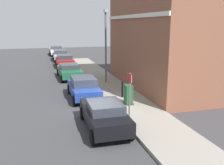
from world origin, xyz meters
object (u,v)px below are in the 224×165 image
object	(u,v)px
car_green	(69,71)
street_sign	(129,89)
car_red	(65,60)
car_silver	(60,55)
lamppost	(106,43)
car_blue	(84,87)
bollard_near_cabinet	(122,89)
car_black	(104,114)
car_white	(56,50)
utility_cabinet	(128,95)

from	to	relation	value
car_green	street_sign	size ratio (longest dim) A/B	1.92
car_red	car_silver	distance (m)	5.32
car_silver	lamppost	size ratio (longest dim) A/B	0.77
car_blue	bollard_near_cabinet	xyz separation A→B (m)	(2.34, -1.00, -0.03)
bollard_near_cabinet	lamppost	xyz separation A→B (m)	(0.08, 4.50, 2.60)
car_blue	bollard_near_cabinet	distance (m)	2.55
bollard_near_cabinet	car_red	bearing A→B (deg)	99.09
street_sign	lamppost	world-z (taller)	lamppost
car_blue	car_silver	xyz separation A→B (m)	(0.03, 18.55, -0.00)
street_sign	car_black	bearing A→B (deg)	-154.14
car_red	car_white	xyz separation A→B (m)	(-0.22, 11.33, 0.03)
car_red	lamppost	bearing A→B (deg)	-165.75
car_red	street_sign	size ratio (longest dim) A/B	1.80
car_red	street_sign	xyz separation A→B (m)	(1.47, -17.78, 0.95)
car_red	lamppost	distance (m)	10.34
car_blue	bollard_near_cabinet	world-z (taller)	car_blue
street_sign	car_blue	bearing A→B (deg)	108.64
car_blue	car_white	distance (m)	24.57
car_black	street_sign	xyz separation A→B (m)	(1.48, 0.72, 0.95)
car_blue	street_sign	size ratio (longest dim) A/B	1.73
car_red	lamppost	size ratio (longest dim) A/B	0.73
lamppost	bollard_near_cabinet	bearing A→B (deg)	-90.98
car_silver	bollard_near_cabinet	distance (m)	19.69
car_green	utility_cabinet	world-z (taller)	utility_cabinet
car_black	car_green	distance (m)	11.87
bollard_near_cabinet	lamppost	bearing A→B (deg)	89.02
car_white	utility_cabinet	xyz separation A→B (m)	(2.39, -27.01, -0.06)
car_white	car_green	bearing A→B (deg)	178.68
car_blue	car_silver	world-z (taller)	car_blue
car_silver	street_sign	bearing A→B (deg)	-176.29
car_blue	car_green	xyz separation A→B (m)	(-0.16, 6.60, -0.05)
car_white	car_silver	bearing A→B (deg)	-179.56
car_blue	car_green	distance (m)	6.60
car_black	street_sign	size ratio (longest dim) A/B	1.77
car_black	lamppost	size ratio (longest dim) A/B	0.71
car_white	lamppost	xyz separation A→B (m)	(2.57, -21.06, 2.56)
lamppost	car_red	bearing A→B (deg)	103.60
utility_cabinet	lamppost	size ratio (longest dim) A/B	0.20
car_blue	lamppost	bearing A→B (deg)	-34.47
car_black	car_white	world-z (taller)	car_white
car_black	car_silver	size ratio (longest dim) A/B	0.92
car_white	street_sign	world-z (taller)	street_sign
car_black	bollard_near_cabinet	distance (m)	4.84
car_white	utility_cabinet	world-z (taller)	car_white
car_blue	car_red	world-z (taller)	car_blue
car_blue	lamppost	xyz separation A→B (m)	(2.42, 3.50, 2.57)
car_black	lamppost	xyz separation A→B (m)	(2.36, 8.77, 2.59)
car_blue	car_red	size ratio (longest dim) A/B	0.96
car_green	bollard_near_cabinet	bearing A→B (deg)	-163.19
car_blue	car_green	world-z (taller)	car_blue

